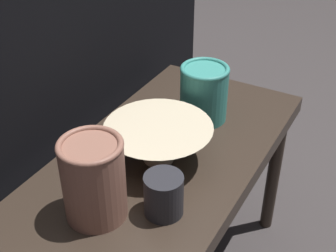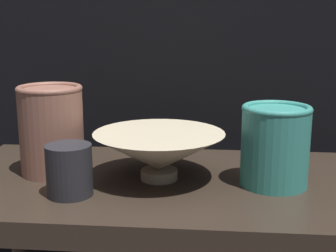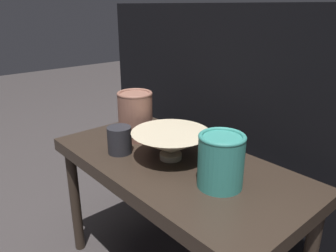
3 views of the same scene
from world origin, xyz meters
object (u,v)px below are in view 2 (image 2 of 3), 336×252
(bowl, at_px, (159,152))
(cup, at_px, (69,170))
(vase_textured_left, at_px, (51,128))
(vase_colorful_right, at_px, (275,144))

(bowl, height_order, cup, bowl)
(vase_textured_left, height_order, cup, vase_textured_left)
(bowl, xyz_separation_m, vase_textured_left, (-0.19, 0.02, 0.03))
(vase_colorful_right, distance_m, cup, 0.34)
(vase_colorful_right, bearing_deg, vase_textured_left, 175.85)
(vase_textured_left, height_order, vase_colorful_right, vase_textured_left)
(vase_textured_left, bearing_deg, bowl, -4.62)
(vase_colorful_right, bearing_deg, cup, -166.71)
(bowl, distance_m, cup, 0.16)
(bowl, xyz_separation_m, vase_colorful_right, (0.19, -0.01, 0.02))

